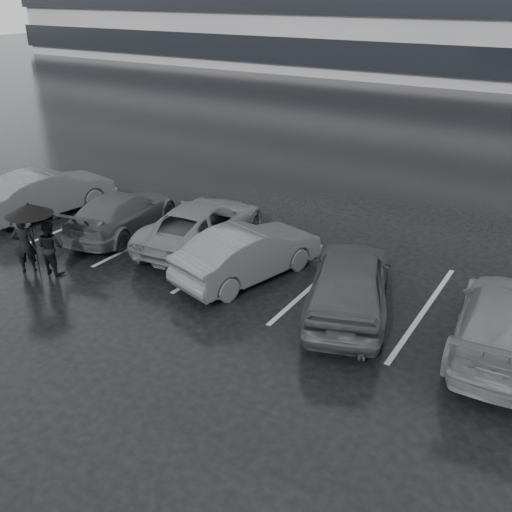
{
  "coord_description": "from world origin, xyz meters",
  "views": [
    {
      "loc": [
        6.18,
        -9.43,
        6.92
      ],
      "look_at": [
        -0.34,
        1.0,
        1.1
      ],
      "focal_mm": 40.0,
      "sensor_mm": 36.0,
      "label": 1
    }
  ],
  "objects_px": {
    "car_main": "(349,282)",
    "pedestrian_right": "(50,247)",
    "car_west_b": "(202,224)",
    "car_east": "(505,321)",
    "car_west_d": "(47,192)",
    "car_west_c": "(122,213)",
    "pedestrian_left": "(24,245)",
    "car_west_a": "(249,252)"
  },
  "relations": [
    {
      "from": "car_west_c",
      "to": "car_west_d",
      "type": "height_order",
      "value": "car_west_d"
    },
    {
      "from": "car_west_c",
      "to": "car_east",
      "type": "bearing_deg",
      "value": 167.28
    },
    {
      "from": "car_main",
      "to": "car_west_c",
      "type": "distance_m",
      "value": 7.9
    },
    {
      "from": "car_west_b",
      "to": "pedestrian_right",
      "type": "bearing_deg",
      "value": 49.88
    },
    {
      "from": "car_east",
      "to": "pedestrian_left",
      "type": "relative_size",
      "value": 3.0
    },
    {
      "from": "car_west_b",
      "to": "pedestrian_left",
      "type": "height_order",
      "value": "pedestrian_left"
    },
    {
      "from": "car_west_b",
      "to": "car_west_d",
      "type": "xyz_separation_m",
      "value": [
        -5.97,
        -0.61,
        0.08
      ]
    },
    {
      "from": "car_west_c",
      "to": "pedestrian_left",
      "type": "xyz_separation_m",
      "value": [
        -0.24,
        -3.37,
        0.14
      ]
    },
    {
      "from": "car_west_a",
      "to": "car_west_b",
      "type": "relative_size",
      "value": 0.88
    },
    {
      "from": "car_west_d",
      "to": "car_west_b",
      "type": "bearing_deg",
      "value": -164.19
    },
    {
      "from": "car_west_a",
      "to": "pedestrian_right",
      "type": "xyz_separation_m",
      "value": [
        -4.55,
        -2.57,
        0.04
      ]
    },
    {
      "from": "pedestrian_right",
      "to": "car_west_a",
      "type": "bearing_deg",
      "value": -152.32
    },
    {
      "from": "car_west_b",
      "to": "car_west_c",
      "type": "height_order",
      "value": "car_west_b"
    },
    {
      "from": "car_main",
      "to": "pedestrian_left",
      "type": "relative_size",
      "value": 2.91
    },
    {
      "from": "car_west_d",
      "to": "pedestrian_left",
      "type": "distance_m",
      "value": 4.43
    },
    {
      "from": "car_west_c",
      "to": "car_west_d",
      "type": "xyz_separation_m",
      "value": [
        -3.26,
        -0.12,
        0.1
      ]
    },
    {
      "from": "car_east",
      "to": "car_west_d",
      "type": "bearing_deg",
      "value": -6.23
    },
    {
      "from": "car_main",
      "to": "pedestrian_left",
      "type": "height_order",
      "value": "pedestrian_left"
    },
    {
      "from": "car_west_b",
      "to": "pedestrian_right",
      "type": "xyz_separation_m",
      "value": [
        -2.31,
        -3.55,
        0.07
      ]
    },
    {
      "from": "car_main",
      "to": "pedestrian_right",
      "type": "height_order",
      "value": "car_main"
    },
    {
      "from": "car_west_a",
      "to": "pedestrian_left",
      "type": "relative_size",
      "value": 2.7
    },
    {
      "from": "car_west_c",
      "to": "pedestrian_right",
      "type": "xyz_separation_m",
      "value": [
        0.39,
        -3.06,
        0.1
      ]
    },
    {
      "from": "car_west_c",
      "to": "car_west_d",
      "type": "bearing_deg",
      "value": -8.07
    },
    {
      "from": "car_west_b",
      "to": "car_west_d",
      "type": "height_order",
      "value": "car_west_d"
    },
    {
      "from": "car_west_d",
      "to": "car_west_a",
      "type": "bearing_deg",
      "value": -172.61
    },
    {
      "from": "car_west_b",
      "to": "car_west_c",
      "type": "distance_m",
      "value": 2.75
    },
    {
      "from": "car_main",
      "to": "car_west_b",
      "type": "relative_size",
      "value": 0.95
    },
    {
      "from": "car_main",
      "to": "car_west_b",
      "type": "xyz_separation_m",
      "value": [
        -5.16,
        1.24,
        -0.11
      ]
    },
    {
      "from": "car_main",
      "to": "pedestrian_right",
      "type": "bearing_deg",
      "value": -1.84
    },
    {
      "from": "car_west_d",
      "to": "car_east",
      "type": "distance_m",
      "value": 14.5
    },
    {
      "from": "car_main",
      "to": "car_west_d",
      "type": "relative_size",
      "value": 1.01
    },
    {
      "from": "car_west_d",
      "to": "car_west_c",
      "type": "bearing_deg",
      "value": -167.93
    },
    {
      "from": "car_west_c",
      "to": "pedestrian_left",
      "type": "distance_m",
      "value": 3.38
    },
    {
      "from": "car_west_a",
      "to": "pedestrian_left",
      "type": "bearing_deg",
      "value": 43.93
    },
    {
      "from": "car_west_d",
      "to": "car_east",
      "type": "xyz_separation_m",
      "value": [
        14.5,
        -0.38,
        -0.06
      ]
    },
    {
      "from": "car_west_d",
      "to": "pedestrian_left",
      "type": "relative_size",
      "value": 2.88
    },
    {
      "from": "car_main",
      "to": "car_west_d",
      "type": "xyz_separation_m",
      "value": [
        -11.13,
        0.63,
        -0.03
      ]
    },
    {
      "from": "car_main",
      "to": "car_east",
      "type": "xyz_separation_m",
      "value": [
        3.37,
        0.25,
        -0.1
      ]
    },
    {
      "from": "car_main",
      "to": "car_west_a",
      "type": "xyz_separation_m",
      "value": [
        -2.92,
        0.26,
        -0.08
      ]
    },
    {
      "from": "car_east",
      "to": "pedestrian_right",
      "type": "relative_size",
      "value": 3.16
    },
    {
      "from": "car_main",
      "to": "car_west_a",
      "type": "height_order",
      "value": "car_main"
    },
    {
      "from": "car_west_c",
      "to": "car_west_a",
      "type": "bearing_deg",
      "value": 164.17
    }
  ]
}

